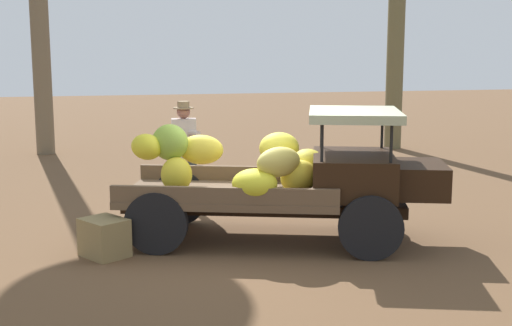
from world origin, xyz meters
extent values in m
plane|color=brown|center=(0.00, 0.00, 0.00)|extent=(60.00, 60.00, 0.00)
cube|color=black|center=(0.07, 0.03, 0.47)|extent=(3.95, 1.63, 0.16)
cylinder|color=black|center=(1.70, 0.36, 0.42)|extent=(0.84, 0.39, 0.84)
cylinder|color=black|center=(1.22, -1.16, 0.42)|extent=(0.84, 0.39, 0.84)
cylinder|color=black|center=(-0.97, 1.20, 0.42)|extent=(0.84, 0.39, 0.84)
cylinder|color=black|center=(-1.45, -0.32, 0.42)|extent=(0.84, 0.39, 0.84)
cube|color=brown|center=(-0.36, 0.17, 0.65)|extent=(3.38, 2.54, 0.10)
cube|color=brown|center=(-0.11, 0.93, 0.81)|extent=(2.88, 0.98, 0.22)
cube|color=brown|center=(-0.60, -0.59, 0.81)|extent=(2.88, 0.98, 0.22)
cube|color=black|center=(1.27, -0.34, 0.98)|extent=(1.51, 1.78, 0.55)
cube|color=black|center=(2.12, -0.61, 0.92)|extent=(0.99, 1.23, 0.44)
cylinder|color=black|center=(1.88, 0.14, 1.53)|extent=(0.04, 0.04, 0.55)
cylinder|color=black|center=(1.49, -1.09, 1.53)|extent=(0.04, 0.04, 0.55)
cylinder|color=black|center=(1.04, 0.41, 1.53)|extent=(0.04, 0.04, 0.55)
cylinder|color=black|center=(0.65, -0.83, 1.53)|extent=(0.04, 0.04, 0.55)
cube|color=#A9B18E|center=(1.27, -0.34, 1.80)|extent=(1.62, 1.82, 0.12)
ellipsoid|color=yellow|center=(-1.51, 0.40, 1.34)|extent=(0.67, 0.70, 0.46)
ellipsoid|color=gold|center=(-0.18, -0.56, 0.95)|extent=(0.81, 0.78, 0.48)
ellipsoid|color=yellow|center=(-0.77, 0.26, 1.30)|extent=(0.73, 0.59, 0.42)
ellipsoid|color=gold|center=(-1.13, 0.09, 0.99)|extent=(0.61, 0.61, 0.52)
ellipsoid|color=#89AB38|center=(-1.19, 0.35, 1.40)|extent=(0.74, 0.80, 0.56)
ellipsoid|color=gold|center=(0.71, 0.00, 1.11)|extent=(0.62, 0.63, 0.42)
ellipsoid|color=#CAB752|center=(0.16, -0.51, 1.21)|extent=(0.76, 0.59, 0.42)
ellipsoid|color=yellow|center=(0.44, 0.56, 1.24)|extent=(0.63, 0.56, 0.51)
ellipsoid|color=yellow|center=(0.48, -0.36, 0.97)|extent=(0.62, 0.65, 0.60)
cylinder|color=#353D41|center=(-0.66, 2.10, 0.45)|extent=(0.15, 0.15, 0.89)
cylinder|color=#353D41|center=(-0.92, 2.12, 0.45)|extent=(0.15, 0.15, 0.89)
cube|color=#BDABA5|center=(-0.79, 2.11, 1.22)|extent=(0.42, 0.27, 0.65)
cylinder|color=#BDABA5|center=(-0.70, 2.01, 1.32)|extent=(0.31, 0.39, 0.10)
cylinder|color=#BDABA5|center=(-0.90, 2.02, 1.32)|extent=(0.34, 0.36, 0.10)
sphere|color=#935C4E|center=(-0.79, 2.11, 1.65)|extent=(0.22, 0.22, 0.22)
cylinder|color=#8A7151|center=(-0.79, 2.11, 1.72)|extent=(0.34, 0.34, 0.02)
cylinder|color=#8A7151|center=(-0.79, 2.11, 1.78)|extent=(0.20, 0.20, 0.10)
cube|color=olive|center=(-2.13, -0.27, 0.25)|extent=(0.71, 0.74, 0.50)
camera|label=1|loc=(-2.09, -9.26, 2.73)|focal=48.70mm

